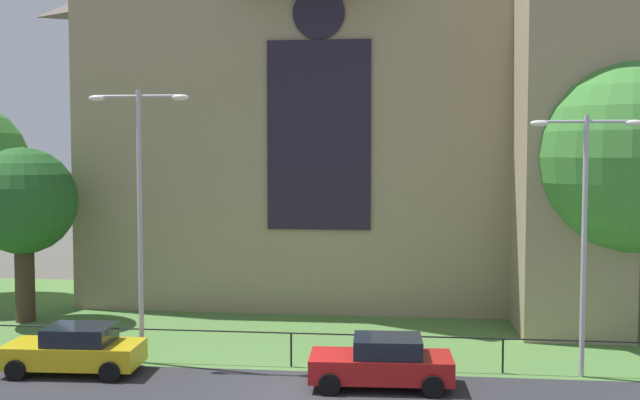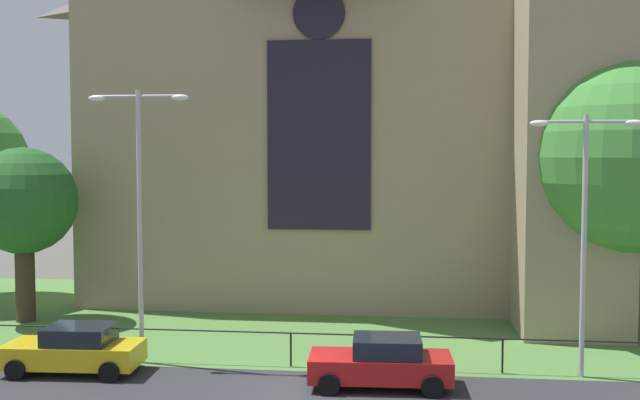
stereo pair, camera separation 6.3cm
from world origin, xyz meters
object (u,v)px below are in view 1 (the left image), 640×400
church_building (347,85)px  streetlamp_far (585,211)px  parked_car_yellow (75,350)px  tree_right_near (630,159)px  streetlamp_near (140,193)px  parked_car_red (382,362)px  tree_left_near (23,203)px

church_building → streetlamp_far: size_ratio=3.21×
streetlamp_far → parked_car_yellow: size_ratio=1.90×
tree_right_near → streetlamp_near: tree_right_near is taller
church_building → streetlamp_far: 16.63m
streetlamp_near → parked_car_yellow: size_ratio=2.10×
tree_right_near → parked_car_red: (-8.80, -6.61, -6.00)m
streetlamp_far → parked_car_yellow: 16.46m
tree_left_near → streetlamp_far: size_ratio=0.89×
streetlamp_near → parked_car_red: bearing=-12.3°
parked_car_red → tree_right_near: bearing=-145.5°
tree_right_near → streetlamp_near: bearing=-163.8°
tree_right_near → parked_car_red: size_ratio=2.41×
church_building → tree_left_near: size_ratio=3.61×
church_building → parked_car_red: church_building is taller
tree_right_near → church_building: bearing=142.2°
tree_left_near → parked_car_red: size_ratio=1.68×
tree_left_near → streetlamp_near: streetlamp_near is taller
church_building → tree_right_near: bearing=-37.8°
tree_left_near → parked_car_yellow: 9.60m
tree_right_near → parked_car_red: bearing=-143.1°
tree_left_near → parked_car_yellow: size_ratio=1.68×
streetlamp_far → parked_car_red: bearing=-164.1°
church_building → streetlamp_near: church_building is taller
church_building → tree_right_near: size_ratio=2.52×
church_building → tree_left_near: 15.91m
tree_right_near → streetlamp_far: 5.78m
streetlamp_near → streetlamp_far: bearing=0.0°
tree_left_near → parked_car_yellow: tree_left_near is taller
tree_right_near → tree_left_near: tree_right_near is taller
tree_left_near → streetlamp_near: bearing=-38.3°
streetlamp_near → tree_left_near: bearing=141.7°
tree_right_near → parked_car_red: 12.53m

